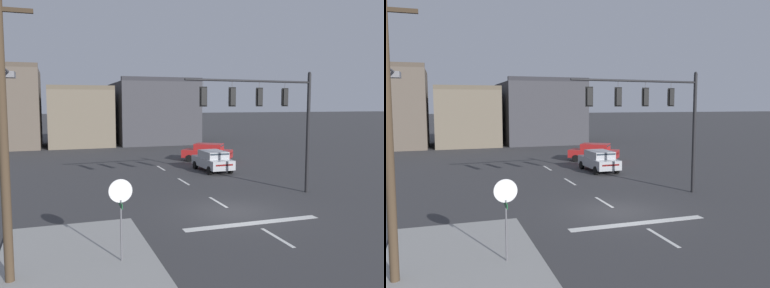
% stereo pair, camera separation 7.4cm
% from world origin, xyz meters
% --- Properties ---
extents(ground_plane, '(400.00, 400.00, 0.00)m').
position_xyz_m(ground_plane, '(0.00, 0.00, 0.00)').
color(ground_plane, '#353538').
extents(sidewalk_near_corner, '(5.00, 8.00, 0.15)m').
position_xyz_m(sidewalk_near_corner, '(-7.53, -4.00, 0.07)').
color(sidewalk_near_corner, gray).
rests_on(sidewalk_near_corner, ground).
extents(stop_bar_paint, '(6.40, 0.50, 0.01)m').
position_xyz_m(stop_bar_paint, '(0.00, -2.00, 0.00)').
color(stop_bar_paint, silver).
rests_on(stop_bar_paint, ground).
extents(lane_centreline, '(0.16, 26.40, 0.01)m').
position_xyz_m(lane_centreline, '(0.00, 2.00, 0.00)').
color(lane_centreline, silver).
rests_on(lane_centreline, ground).
extents(signal_mast_near_side, '(7.84, 0.75, 7.04)m').
position_xyz_m(signal_mast_near_side, '(3.20, 2.37, 4.97)').
color(signal_mast_near_side, black).
rests_on(signal_mast_near_side, ground).
extents(stop_sign, '(0.76, 0.64, 2.83)m').
position_xyz_m(stop_sign, '(-6.19, -4.73, 2.14)').
color(stop_sign, '#56565B').
rests_on(stop_sign, ground).
extents(car_lot_nearside, '(4.64, 3.99, 1.61)m').
position_xyz_m(car_lot_nearside, '(5.01, 16.45, 0.86)').
color(car_lot_nearside, '#A81E1E').
rests_on(car_lot_nearside, ground).
extents(car_lot_middle, '(2.02, 4.50, 1.61)m').
position_xyz_m(car_lot_middle, '(3.39, 11.23, 0.86)').
color(car_lot_middle, '#9EA0A5').
rests_on(car_lot_middle, ground).
extents(utility_pole, '(2.20, 2.84, 9.15)m').
position_xyz_m(utility_pole, '(-9.47, -5.04, 5.00)').
color(utility_pole, '#423323').
rests_on(utility_pole, ground).
extents(building_row, '(26.62, 12.61, 9.68)m').
position_xyz_m(building_row, '(-3.02, 35.78, 4.06)').
color(building_row, brown).
rests_on(building_row, ground).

